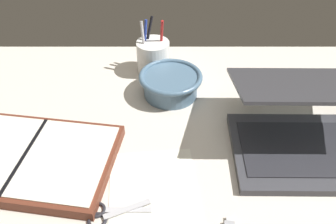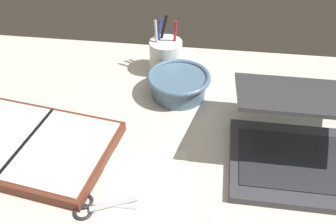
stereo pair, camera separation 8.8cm
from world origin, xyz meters
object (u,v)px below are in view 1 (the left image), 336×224
Objects in this scene: bowl at (171,83)px; laptop at (302,128)px; scissors at (105,214)px; pen_cup at (153,57)px; planner at (27,158)px.

laptop is at bearing -33.78° from bowl.
scissors is at bearing -108.41° from bowl.
pen_cup is 1.27× the size of scissors.
bowl is 1.06× the size of pen_cup.
laptop reaches higher than planner.
pen_cup is (-35.50, 31.99, -0.32)cm from laptop.
planner is at bearing -141.30° from bowl.
planner is at bearing -125.97° from pen_cup.
laptop is at bearing 12.73° from scissors.
planner is 3.25× the size of scissors.
scissors is at bearing -27.39° from planner.
pen_cup is at bearing 69.21° from scissors.
planner is at bearing 132.12° from scissors.
scissors is (19.29, -14.05, -1.06)cm from planner.
bowl is at bearing 47.37° from planner.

